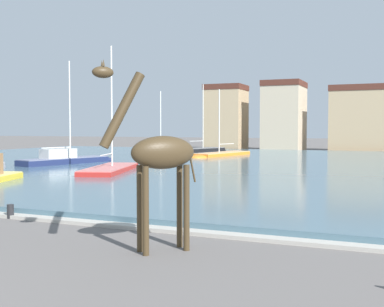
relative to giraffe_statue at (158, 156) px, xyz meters
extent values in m
cube|color=#476675|center=(-3.68, 28.01, -2.33)|extent=(78.81, 51.01, 0.31)
cube|color=#ADA89E|center=(-3.68, 2.26, -2.42)|extent=(78.81, 0.50, 0.12)
cylinder|color=#42331E|center=(-0.12, -0.46, -1.36)|extent=(0.16, 0.16, 2.25)
cylinder|color=#42331E|center=(-0.44, -0.18, -1.36)|extent=(0.16, 0.16, 2.25)
cylinder|color=#42331E|center=(0.63, 0.40, -1.36)|extent=(0.16, 0.16, 2.25)
cylinder|color=#42331E|center=(0.31, 0.68, -1.36)|extent=(0.16, 0.16, 2.25)
ellipsoid|color=#42331E|center=(0.10, 0.11, 0.09)|extent=(1.64, 1.74, 0.86)
cylinder|color=#42331E|center=(-0.62, -0.71, 1.17)|extent=(0.96, 1.05, 1.92)
ellipsoid|color=#42331E|center=(-0.94, -1.07, 2.07)|extent=(0.57, 0.59, 0.29)
cone|color=#42331E|center=(-0.88, -1.12, 2.30)|extent=(0.06, 0.06, 0.16)
cone|color=#42331E|center=(-0.99, -1.03, 2.30)|extent=(0.06, 0.06, 0.16)
cylinder|color=#42331E|center=(0.64, 0.73, -0.27)|extent=(0.20, 0.22, 0.91)
cube|color=black|center=(-16.45, 43.88, -2.12)|extent=(4.40, 7.34, 0.72)
ellipsoid|color=black|center=(-15.39, 47.02, -2.12)|extent=(2.72, 2.97, 0.69)
cube|color=slate|center=(-16.45, 43.88, -1.73)|extent=(4.31, 7.20, 0.06)
cylinder|color=silver|center=(-16.28, 44.38, 2.15)|extent=(0.12, 0.12, 7.82)
cylinder|color=silver|center=(-16.68, 43.22, -0.86)|extent=(0.86, 2.34, 0.08)
cube|color=red|center=(-11.91, 16.42, -2.19)|extent=(4.35, 7.93, 0.59)
ellipsoid|color=red|center=(-12.98, 19.88, -2.19)|extent=(2.68, 3.13, 0.56)
cube|color=#C7716E|center=(-11.91, 16.42, -1.86)|extent=(4.26, 7.77, 0.06)
cylinder|color=silver|center=(-12.08, 16.97, 2.17)|extent=(0.12, 0.12, 8.12)
cylinder|color=silver|center=(-11.69, 15.70, -0.99)|extent=(0.86, 2.57, 0.08)
cube|color=navy|center=(-19.19, 21.09, -2.11)|extent=(3.73, 8.14, 0.74)
ellipsoid|color=navy|center=(-18.26, 24.74, -2.11)|extent=(2.27, 3.10, 0.70)
cube|color=slate|center=(-19.19, 21.09, -1.71)|extent=(3.65, 7.98, 0.06)
cube|color=silver|center=(-19.34, 20.51, -1.32)|extent=(1.92, 3.01, 0.74)
cylinder|color=silver|center=(-19.05, 21.66, 2.22)|extent=(0.12, 0.12, 7.93)
cylinder|color=silver|center=(-19.39, 20.32, -0.84)|extent=(0.77, 2.71, 0.08)
cube|color=orange|center=(-11.17, 36.96, -2.18)|extent=(3.87, 8.41, 0.61)
ellipsoid|color=orange|center=(-12.10, 33.19, -2.18)|extent=(2.41, 3.20, 0.58)
cube|color=#E2A56E|center=(-11.17, 36.96, -1.84)|extent=(3.79, 8.25, 0.06)
cylinder|color=silver|center=(-11.32, 36.37, 1.43)|extent=(0.12, 0.12, 6.61)
cylinder|color=silver|center=(-10.98, 37.76, -0.97)|extent=(0.76, 2.80, 0.08)
cube|color=teal|center=(-15.93, 31.69, -2.16)|extent=(2.03, 5.27, 0.65)
ellipsoid|color=teal|center=(-16.13, 34.13, -2.16)|extent=(1.59, 1.92, 0.62)
cube|color=#6EA5A8|center=(-15.93, 31.69, -1.80)|extent=(1.99, 5.17, 0.06)
cube|color=#9E7047|center=(-15.90, 31.31, -1.41)|extent=(1.27, 1.89, 0.73)
cylinder|color=silver|center=(-15.96, 32.08, 1.27)|extent=(0.12, 0.12, 6.20)
cylinder|color=silver|center=(-15.88, 31.18, -0.93)|extent=(0.23, 1.80, 0.08)
cylinder|color=#232326|center=(-6.93, 2.11, -2.23)|extent=(0.24, 0.24, 0.50)
cube|color=tan|center=(-17.42, 56.38, 1.86)|extent=(5.40, 5.15, 8.68)
cube|color=#51281E|center=(-17.42, 56.38, 6.59)|extent=(5.50, 5.25, 0.80)
cube|color=#C6B293|center=(-8.95, 56.88, 1.97)|extent=(5.20, 6.85, 8.91)
cube|color=#51281E|center=(-8.95, 56.88, 6.83)|extent=(5.30, 6.99, 0.80)
cube|color=tan|center=(0.83, 57.47, 1.54)|extent=(6.92, 6.11, 8.04)
cube|color=#51281E|center=(0.83, 57.47, 5.95)|extent=(7.05, 6.23, 0.80)
camera|label=1|loc=(5.64, -11.11, 0.72)|focal=45.39mm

